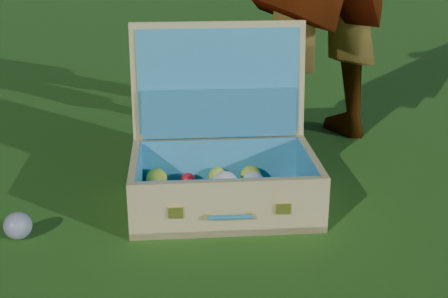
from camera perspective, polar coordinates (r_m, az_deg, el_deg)
ground at (r=1.85m, az=-2.99°, el=-6.59°), size 60.00×60.00×0.00m
stray_ball at (r=1.83m, az=-18.34°, el=-6.68°), size 0.08×0.08×0.08m
suitcase at (r=1.93m, az=-0.21°, el=-0.47°), size 0.59×0.49×0.54m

